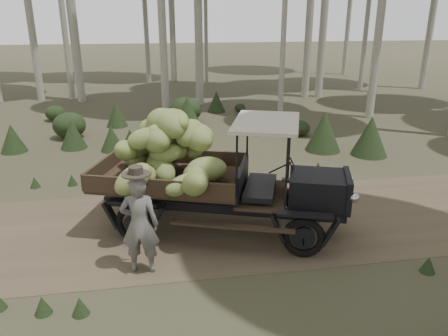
# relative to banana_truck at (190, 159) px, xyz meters

# --- Properties ---
(ground) EXTENTS (120.00, 120.00, 0.00)m
(ground) POSITION_rel_banana_truck_xyz_m (-0.80, 0.03, -1.54)
(ground) COLOR #473D2B
(ground) RESTS_ON ground
(dirt_track) EXTENTS (70.00, 4.00, 0.01)m
(dirt_track) POSITION_rel_banana_truck_xyz_m (-0.80, 0.03, -1.54)
(dirt_track) COLOR brown
(dirt_track) RESTS_ON ground
(banana_truck) EXTENTS (5.43, 3.34, 2.65)m
(banana_truck) POSITION_rel_banana_truck_xyz_m (0.00, 0.00, 0.00)
(banana_truck) COLOR black
(banana_truck) RESTS_ON ground
(farmer) EXTENTS (0.72, 0.56, 1.97)m
(farmer) POSITION_rel_banana_truck_xyz_m (-1.03, -1.49, -0.61)
(farmer) COLOR #5E5B56
(farmer) RESTS_ON ground
(undergrowth) EXTENTS (24.11, 23.11, 1.39)m
(undergrowth) POSITION_rel_banana_truck_xyz_m (-0.88, -0.06, -1.01)
(undergrowth) COLOR #233319
(undergrowth) RESTS_ON ground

